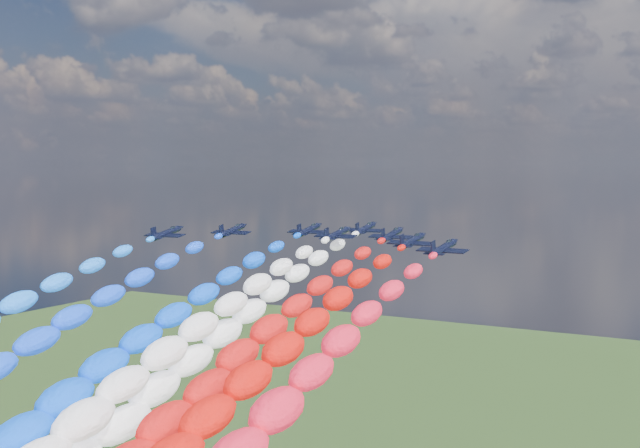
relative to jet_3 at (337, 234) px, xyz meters
The scene contains 14 objects.
jet_0 31.27m from the jet_3, 154.35° to the right, with size 7.77×10.42×2.30m, color black, non-canonical shape.
jet_1 21.26m from the jet_3, behind, with size 7.77×10.42×2.30m, color black, non-canonical shape.
trail_1 60.63m from the jet_3, 111.10° to the right, with size 5.98×101.02×35.91m, color blue, non-canonical shape.
jet_2 10.76m from the jet_3, 147.99° to the left, with size 7.77×10.42×2.30m, color black, non-canonical shape.
trail_2 49.62m from the jet_3, 101.18° to the right, with size 5.98×101.02×35.91m, color blue, non-canonical shape.
jet_3 is the anchor object (origin of this frame).
trail_3 54.20m from the jet_3, 90.00° to the right, with size 5.98×101.02×35.91m, color white, non-canonical shape.
jet_4 14.09m from the jet_3, 94.44° to the left, with size 7.77×10.42×2.30m, color black, non-canonical shape.
trail_4 40.98m from the jet_3, 91.65° to the right, with size 5.98×101.02×35.91m, color white, non-canonical shape.
jet_5 9.89m from the jet_3, 20.90° to the left, with size 7.77×10.42×2.30m, color black, non-canonical shape.
trail_5 51.67m from the jet_3, 79.18° to the right, with size 5.98×101.02×35.91m, color red, non-canonical shape.
jet_6 18.11m from the jet_3, 18.94° to the right, with size 7.77×10.42×2.30m, color black, non-canonical shape.
trail_6 62.26m from the jet_3, 73.48° to the right, with size 5.98×101.02×35.91m, color red, non-canonical shape.
jet_7 29.43m from the jet_3, 28.89° to the right, with size 7.77×10.42×2.30m, color black, non-canonical shape.
Camera 1 is at (71.42, -124.64, 106.10)m, focal length 46.67 mm.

